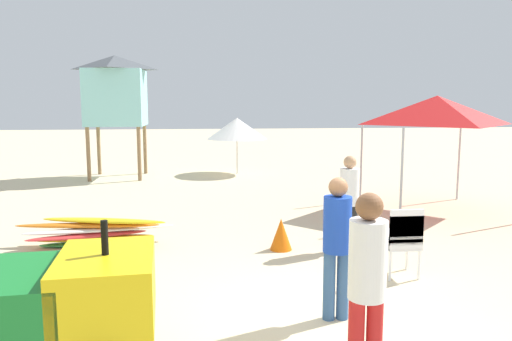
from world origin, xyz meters
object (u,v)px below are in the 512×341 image
object	(u,v)px
utility_cart	(7,308)
stacked_plastic_chairs	(403,236)
lifeguard_near_right	(337,239)
traffic_cone_near	(281,234)
beach_umbrella_left	(237,128)
popup_canopy	(437,110)
lifeguard_near_center	(349,197)
lifeguard_near_left	(367,280)
surfboard_pile	(95,232)
lifeguard_tower	(116,90)

from	to	relation	value
utility_cart	stacked_plastic_chairs	bearing A→B (deg)	28.64
lifeguard_near_right	traffic_cone_near	xyz separation A→B (m)	(-0.21, 2.73, -0.68)
utility_cart	beach_umbrella_left	xyz separation A→B (m)	(2.76, 12.85, 0.79)
utility_cart	traffic_cone_near	world-z (taller)	utility_cart
lifeguard_near_right	popup_canopy	world-z (taller)	popup_canopy
utility_cart	lifeguard_near_center	xyz separation A→B (m)	(4.05, 3.78, 0.13)
stacked_plastic_chairs	popup_canopy	xyz separation A→B (m)	(2.38, 4.05, 1.70)
stacked_plastic_chairs	popup_canopy	distance (m)	4.99
stacked_plastic_chairs	popup_canopy	world-z (taller)	popup_canopy
lifeguard_near_center	lifeguard_near_left	bearing A→B (deg)	-104.50
stacked_plastic_chairs	popup_canopy	size ratio (longest dim) A/B	0.39
popup_canopy	surfboard_pile	bearing A→B (deg)	-164.34
traffic_cone_near	lifeguard_near_left	bearing A→B (deg)	-88.91
stacked_plastic_chairs	surfboard_pile	xyz separation A→B (m)	(-4.69, 2.07, -0.36)
lifeguard_near_right	traffic_cone_near	world-z (taller)	lifeguard_near_right
popup_canopy	lifeguard_tower	distance (m)	10.00
lifeguard_near_left	utility_cart	bearing A→B (deg)	175.01
lifeguard_near_center	traffic_cone_near	world-z (taller)	lifeguard_near_center
utility_cart	traffic_cone_near	xyz separation A→B (m)	(2.92, 3.92, -0.52)
surfboard_pile	traffic_cone_near	world-z (taller)	traffic_cone_near
popup_canopy	traffic_cone_near	bearing A→B (deg)	-146.70
surfboard_pile	lifeguard_near_left	size ratio (longest dim) A/B	1.56
lifeguard_near_center	beach_umbrella_left	bearing A→B (deg)	98.05
utility_cart	lifeguard_near_right	size ratio (longest dim) A/B	1.59
surfboard_pile	popup_canopy	size ratio (longest dim) A/B	1.05
stacked_plastic_chairs	traffic_cone_near	world-z (taller)	stacked_plastic_chairs
lifeguard_near_right	beach_umbrella_left	world-z (taller)	beach_umbrella_left
stacked_plastic_chairs	lifeguard_near_left	distance (m)	3.07
stacked_plastic_chairs	lifeguard_near_center	size ratio (longest dim) A/B	0.63
stacked_plastic_chairs	lifeguard_near_right	xyz separation A→B (m)	(-1.29, -1.24, 0.35)
stacked_plastic_chairs	traffic_cone_near	size ratio (longest dim) A/B	1.89
lifeguard_near_right	traffic_cone_near	distance (m)	2.83
utility_cart	stacked_plastic_chairs	world-z (taller)	utility_cart
utility_cart	surfboard_pile	bearing A→B (deg)	93.30
beach_umbrella_left	lifeguard_near_right	bearing A→B (deg)	-88.16
lifeguard_near_left	lifeguard_near_center	xyz separation A→B (m)	(1.04, 4.04, -0.10)
stacked_plastic_chairs	lifeguard_near_center	xyz separation A→B (m)	(-0.39, 1.35, 0.32)
lifeguard_near_center	beach_umbrella_left	xyz separation A→B (m)	(-1.28, 9.08, 0.65)
stacked_plastic_chairs	lifeguard_near_right	size ratio (longest dim) A/B	0.61
popup_canopy	lifeguard_tower	size ratio (longest dim) A/B	0.66
lifeguard_tower	beach_umbrella_left	world-z (taller)	lifeguard_tower
lifeguard_tower	beach_umbrella_left	xyz separation A→B (m)	(3.95, 0.41, -1.27)
surfboard_pile	beach_umbrella_left	xyz separation A→B (m)	(3.02, 8.36, 1.33)
beach_umbrella_left	traffic_cone_near	world-z (taller)	beach_umbrella_left
stacked_plastic_chairs	traffic_cone_near	bearing A→B (deg)	135.22
lifeguard_near_left	beach_umbrella_left	world-z (taller)	beach_umbrella_left
lifeguard_near_center	traffic_cone_near	xyz separation A→B (m)	(-1.12, 0.14, -0.65)
lifeguard_tower	beach_umbrella_left	bearing A→B (deg)	5.86
lifeguard_near_right	lifeguard_tower	world-z (taller)	lifeguard_tower
utility_cart	lifeguard_tower	distance (m)	12.67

